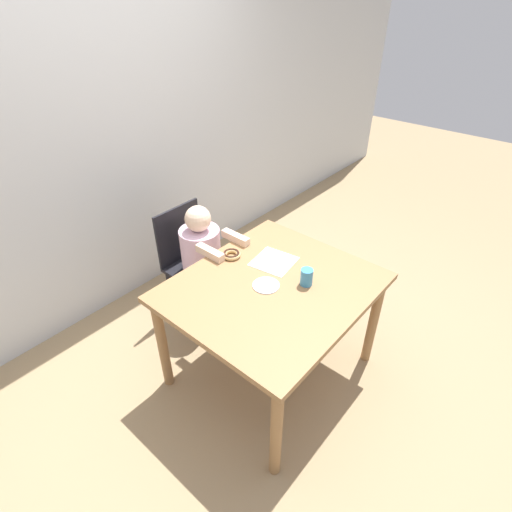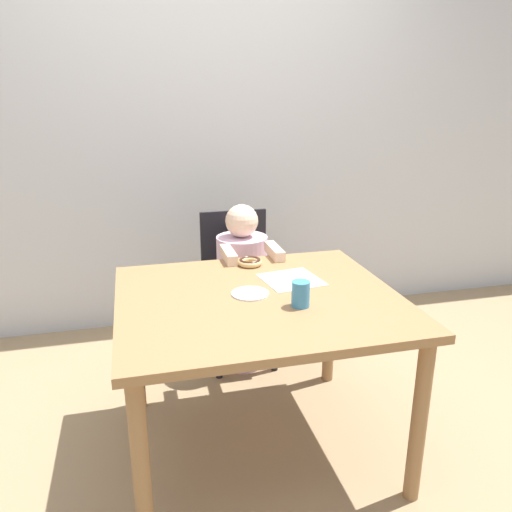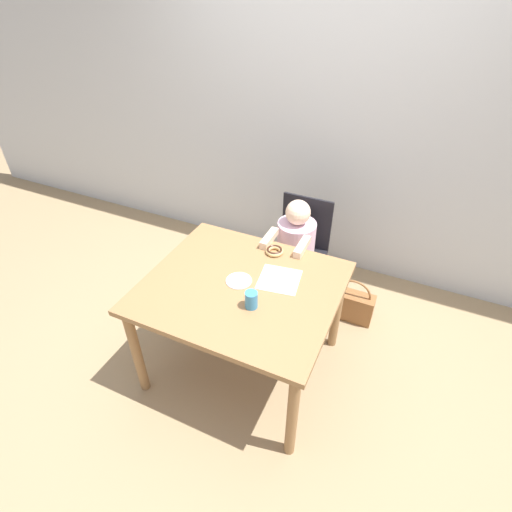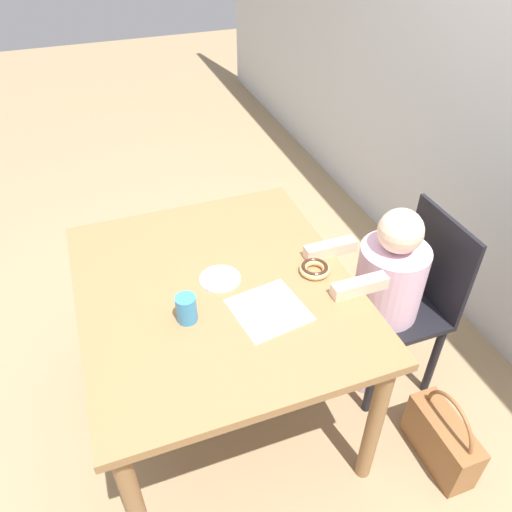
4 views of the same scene
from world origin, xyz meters
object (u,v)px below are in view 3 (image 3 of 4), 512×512
child_figure (294,258)px  handbag (351,305)px  chair (299,252)px  donut (274,251)px  cup (251,300)px

child_figure → handbag: 0.57m
chair → donut: (-0.03, -0.44, 0.29)m
handbag → cup: bearing=-115.3°
child_figure → handbag: child_figure is taller
child_figure → handbag: bearing=6.5°
chair → child_figure: bearing=-90.0°
donut → chair: bearing=85.5°
handbag → cup: size_ratio=3.64×
child_figure → cup: child_figure is taller
chair → cup: bearing=-87.5°
child_figure → donut: (-0.03, -0.33, 0.28)m
chair → donut: size_ratio=7.46×
chair → handbag: (0.46, -0.06, -0.32)m
handbag → cup: 1.18m
chair → handbag: 0.57m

